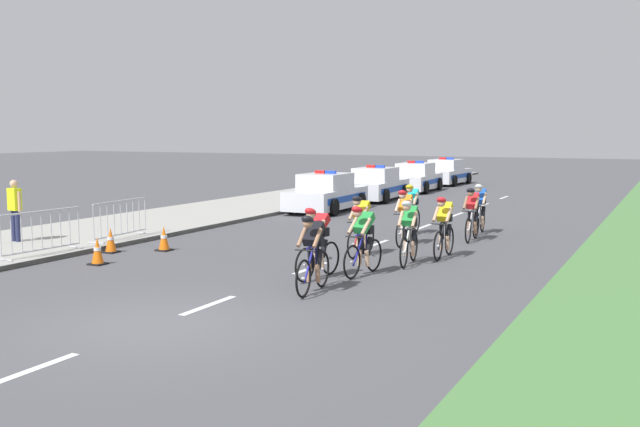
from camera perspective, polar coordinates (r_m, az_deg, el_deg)
ground_plane at (r=12.18m, az=-12.58°, el=-8.42°), size 160.00×160.00×0.00m
sidewalk_slab at (r=28.20m, az=-7.99°, el=0.18°), size 4.92×60.00×0.12m
kerb_edge at (r=26.93m, az=-3.80°, el=-0.05°), size 0.16×60.00×0.13m
lane_markings_centre at (r=22.08m, az=6.39°, el=-1.66°), size 0.14×29.60×0.01m
cyclist_lead at (r=14.02m, az=-0.57°, el=-3.04°), size 0.45×1.72×1.56m
cyclist_second at (r=15.33m, az=-0.20°, el=-2.22°), size 0.45×1.72×1.56m
cyclist_third at (r=15.72m, az=3.36°, el=-2.02°), size 0.44×1.72×1.56m
cyclist_fourth at (r=17.07m, az=6.96°, el=-1.38°), size 0.45×1.72×1.56m
cyclist_fifth at (r=18.18m, az=3.20°, el=-0.87°), size 0.42×1.72×1.56m
cyclist_sixth at (r=18.10m, az=9.65°, el=-0.99°), size 0.42×1.72×1.56m
cyclist_seventh at (r=20.06m, az=6.64°, el=-0.22°), size 0.44×1.72×1.56m
cyclist_eighth at (r=22.15m, az=7.18°, el=0.40°), size 0.43×1.72×1.56m
cyclist_ninth at (r=21.12m, az=11.79°, el=0.02°), size 0.43×1.72×1.56m
cyclist_tenth at (r=22.61m, az=12.36°, el=0.42°), size 0.44×1.72×1.56m
police_car_nearest at (r=28.37m, az=0.50°, el=1.54°), size 2.10×4.45×1.59m
police_car_second at (r=33.06m, az=4.41°, el=2.21°), size 2.15×4.47×1.59m
police_car_third at (r=38.16m, az=7.48°, el=2.73°), size 2.18×4.49×1.59m
police_car_furthest at (r=43.42m, az=9.86°, el=3.13°), size 2.11×4.46×1.59m
crowd_barrier_front at (r=18.97m, az=-20.89°, el=-1.41°), size 0.62×2.32×1.07m
crowd_barrier_middle at (r=21.09m, az=-15.29°, el=-0.46°), size 0.67×2.32×1.07m
traffic_cone_near at (r=17.79m, az=-16.98°, el=-2.85°), size 0.36×0.36×0.64m
traffic_cone_mid at (r=19.42m, az=-12.08°, el=-1.95°), size 0.36×0.36×0.64m
traffic_cone_far at (r=19.44m, az=-16.02°, el=-2.05°), size 0.36×0.36×0.64m
spectator_closest at (r=21.38m, az=-22.72°, el=0.53°), size 0.53×0.27×1.68m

